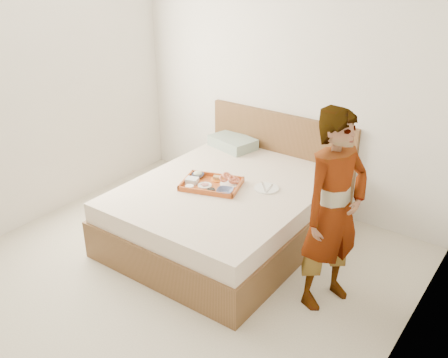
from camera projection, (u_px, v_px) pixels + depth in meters
ground at (155, 291)px, 3.95m from camera, size 3.50×4.00×0.01m
wall_back at (287, 79)px, 4.85m from camera, size 3.50×0.01×2.60m
wall_right at (398, 212)px, 2.47m from camera, size 0.01×4.00×2.60m
bed at (226, 211)px, 4.58m from camera, size 1.65×2.00×0.53m
headboard at (280, 157)px, 5.20m from camera, size 1.65×0.06×0.95m
pillow at (233, 142)px, 5.27m from camera, size 0.53×0.42×0.11m
tray at (211, 184)px, 4.44m from camera, size 0.60×0.51×0.05m
prawn_plate at (230, 184)px, 4.45m from camera, size 0.22×0.22×0.01m
navy_bowl_big at (225, 191)px, 4.30m from camera, size 0.18×0.18×0.04m
sauce_dish at (211, 191)px, 4.31m from camera, size 0.09×0.09×0.03m
meat_plate at (205, 185)px, 4.43m from camera, size 0.16×0.16×0.01m
bread_plate at (218, 179)px, 4.54m from camera, size 0.16×0.16×0.01m
salad_bowl at (198, 175)px, 4.59m from camera, size 0.14×0.14×0.04m
plastic_tub at (192, 180)px, 4.48m from camera, size 0.13×0.12×0.05m
cheese_round at (189, 187)px, 4.38m from camera, size 0.09×0.09×0.03m
dinner_plate at (266, 188)px, 4.40m from camera, size 0.29×0.29×0.01m
person at (334, 211)px, 3.55m from camera, size 0.54×0.66×1.54m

